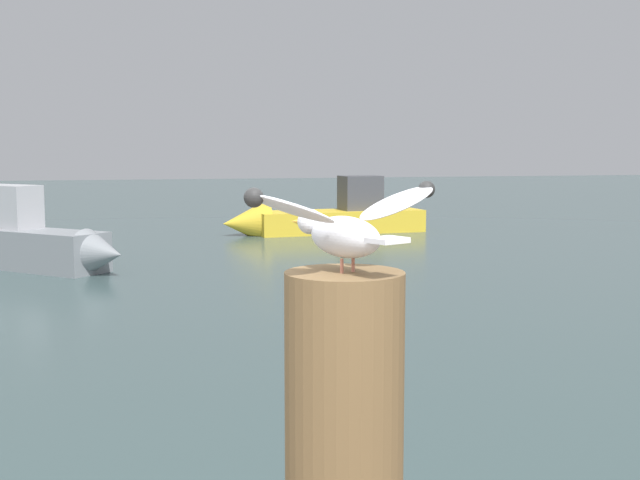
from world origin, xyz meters
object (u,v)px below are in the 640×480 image
Objects in this scene: seagull at (344,224)px; boat_grey at (28,241)px; mooring_post at (344,445)px; boat_yellow at (317,218)px.

seagull is 15.57m from boat_grey.
mooring_post is 15.52m from boat_grey.
boat_grey is (-2.28, 15.31, -1.68)m from seagull.
boat_grey is at bearing 98.46° from mooring_post.
seagull is (-0.00, 0.00, 0.55)m from mooring_post.
mooring_post is 0.21× the size of boat_grey.
seagull is 0.10× the size of boat_yellow.
seagull is 0.14× the size of boat_grey.
seagull reaches higher than boat_yellow.
mooring_post is at bearing -64.15° from seagull.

